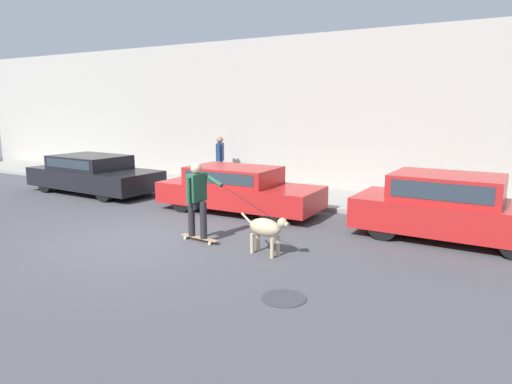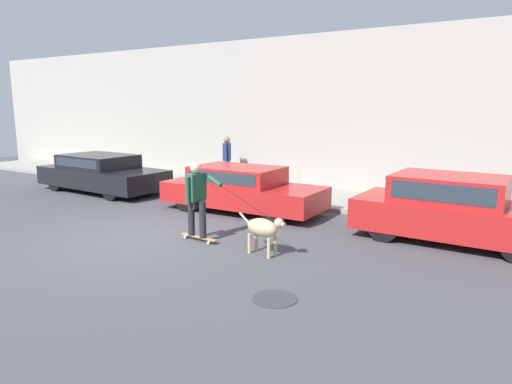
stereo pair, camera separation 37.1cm
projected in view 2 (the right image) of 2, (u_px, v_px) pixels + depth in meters
name	position (u px, v px, depth m)	size (l,w,h in m)	color
ground_plane	(143.00, 239.00, 9.55)	(36.00, 36.00, 0.00)	#47474C
back_wall	(297.00, 114.00, 14.94)	(32.00, 0.30, 4.96)	#ADA89E
sidewalk_curb	(275.00, 194.00, 14.21)	(30.00, 2.48, 0.11)	gray
parked_car_0	(102.00, 173.00, 14.79)	(4.58, 2.00, 1.20)	black
parked_car_1	(241.00, 189.00, 11.95)	(4.32, 1.74, 1.19)	black
parked_car_2	(454.00, 210.00, 9.25)	(3.99, 1.84, 1.37)	black
dog	(263.00, 229.00, 8.45)	(1.11, 0.45, 0.77)	tan
skateboarder	(197.00, 196.00, 9.29)	(2.44, 0.58, 1.63)	beige
pedestrian_with_bag	(227.00, 158.00, 15.47)	(0.42, 0.66, 1.63)	#28282D
manhole_cover	(275.00, 299.00, 6.58)	(0.66, 0.66, 0.01)	#38383D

